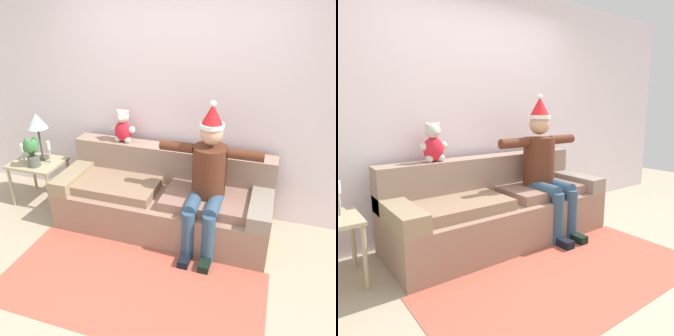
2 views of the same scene
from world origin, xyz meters
The scene contains 11 objects.
ground_plane centered at (0.00, 0.00, 0.00)m, with size 10.00×10.00×0.00m, color tan.
back_wall centered at (0.00, 1.55, 1.35)m, with size 7.00×0.10×2.70m, color white.
couch centered at (0.00, 1.04, 0.33)m, with size 2.30×0.86×0.84m.
person_seated centered at (0.50, 0.88, 0.76)m, with size 1.02×0.77×1.50m.
teddy_bear centered at (-0.58, 1.30, 1.01)m, with size 0.29×0.17×0.38m.
side_table centered at (-1.63, 1.04, 0.46)m, with size 0.60×0.48×0.54m.
table_lamp centered at (-1.61, 1.14, 1.00)m, with size 0.24×0.24×0.58m.
potted_plant centered at (-1.58, 0.94, 0.74)m, with size 0.23×0.27×0.40m.
candle_tall centered at (-1.80, 1.02, 0.68)m, with size 0.04×0.04×0.22m.
candle_short centered at (-1.46, 1.08, 0.72)m, with size 0.04×0.04×0.27m.
area_rug centered at (0.00, 0.01, 0.00)m, with size 2.40×1.11×0.01m, color #B45542.
Camera 1 is at (1.04, -2.05, 2.34)m, focal length 36.73 mm.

